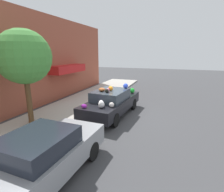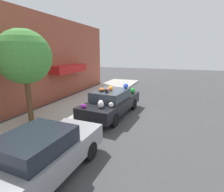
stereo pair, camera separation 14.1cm
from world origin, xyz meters
The scene contains 7 objects.
ground_plane centered at (0.00, 0.00, 0.00)m, with size 60.00×60.00×0.00m, color #424244.
sidewalk_curb centered at (0.00, 2.70, 0.06)m, with size 24.00×3.20×0.12m.
building_facade centered at (0.14, 4.92, 2.83)m, with size 18.00×1.20×5.73m.
street_tree centered at (-2.60, 3.12, 3.14)m, with size 2.38×2.38×4.23m.
fire_hydrant centered at (1.67, 1.69, 0.47)m, with size 0.20×0.20×0.70m.
art_car centered at (-0.04, 0.00, 0.75)m, with size 4.68×2.06×1.69m.
parked_car_plain centered at (-5.38, -0.02, 0.71)m, with size 4.03×1.82×1.38m.
Camera 1 is at (-8.58, -3.10, 3.34)m, focal length 28.00 mm.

